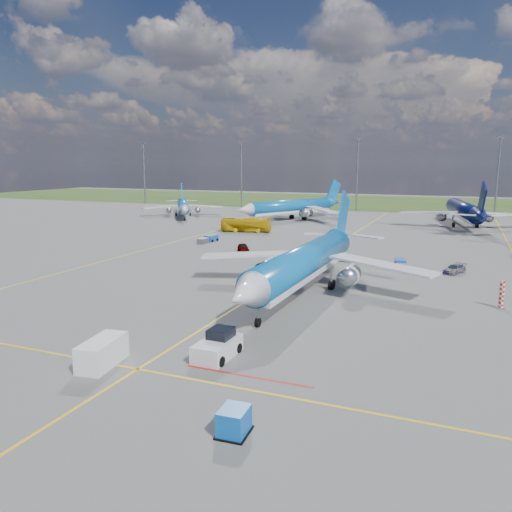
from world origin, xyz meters
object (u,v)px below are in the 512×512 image
at_px(main_airliner, 304,292).
at_px(baggage_tug_w, 401,265).
at_px(service_car_b, 336,255).
at_px(service_van, 102,352).
at_px(bg_jet_nnw, 291,220).
at_px(bg_jet_nw, 183,217).
at_px(bg_jet_n, 463,226).
at_px(pushback_tug, 218,346).
at_px(baggage_tug_c, 208,239).
at_px(uld_container, 234,421).
at_px(apron_bus, 246,225).
at_px(warning_post, 502,295).
at_px(service_car_a, 243,248).
at_px(service_car_c, 455,269).

relative_size(main_airliner, baggage_tug_w, 7.77).
bearing_deg(service_car_b, service_van, -172.37).
relative_size(bg_jet_nnw, main_airliner, 0.95).
bearing_deg(service_car_b, bg_jet_nw, 65.04).
bearing_deg(bg_jet_n, service_car_b, 60.62).
bearing_deg(pushback_tug, service_van, -144.99).
distance_m(main_airliner, baggage_tug_c, 41.19).
relative_size(bg_jet_nw, main_airliner, 0.79).
bearing_deg(baggage_tug_w, service_car_b, 151.30).
height_order(bg_jet_n, baggage_tug_w, bg_jet_n).
height_order(uld_container, service_van, service_van).
bearing_deg(apron_bus, service_van, -177.94).
xyz_separation_m(warning_post, apron_bus, (-48.98, 44.33, 0.05)).
distance_m(main_airliner, service_car_a, 28.58).
bearing_deg(service_car_a, main_airliner, -82.20).
bearing_deg(main_airliner, warning_post, 5.75).
distance_m(uld_container, service_van, 14.29).
relative_size(bg_jet_nw, pushback_tug, 5.13).
distance_m(uld_container, baggage_tug_w, 50.56).
xyz_separation_m(bg_jet_nnw, service_car_c, (42.22, -53.79, 0.62)).
bearing_deg(bg_jet_n, pushback_tug, 69.59).
relative_size(bg_jet_nnw, pushback_tug, 6.14).
height_order(bg_jet_n, main_airliner, bg_jet_n).
distance_m(bg_jet_nnw, baggage_tug_c, 42.46).
xyz_separation_m(bg_jet_n, main_airliner, (-16.95, -75.86, 0.00)).
bearing_deg(bg_jet_nw, warning_post, -72.65).
xyz_separation_m(main_airliner, service_car_c, (16.24, 18.23, 0.62)).
xyz_separation_m(warning_post, baggage_tug_w, (-12.24, 17.06, -0.96)).
bearing_deg(warning_post, bg_jet_nnw, 123.84).
distance_m(bg_jet_nw, bg_jet_n, 74.60).
bearing_deg(main_airliner, baggage_tug_w, 65.74).
distance_m(bg_jet_nnw, service_car_c, 68.38).
bearing_deg(service_car_a, uld_container, -97.43).
relative_size(bg_jet_nw, bg_jet_n, 0.77).
bearing_deg(bg_jet_n, service_car_c, 78.98).
xyz_separation_m(uld_container, service_van, (-13.37, 5.03, 0.25)).
bearing_deg(bg_jet_nw, service_car_a, -81.79).
bearing_deg(baggage_tug_w, main_airliner, -126.22).
bearing_deg(service_van, warning_post, 35.86).
xyz_separation_m(service_van, service_car_c, (24.00, 44.88, -0.39)).
relative_size(apron_bus, service_car_b, 2.59).
bearing_deg(bg_jet_nnw, service_car_c, -24.55).
relative_size(apron_bus, service_car_c, 2.61).
bearing_deg(pushback_tug, service_car_a, 112.82).
distance_m(warning_post, bg_jet_nw, 103.05).
xyz_separation_m(pushback_tug, baggage_tug_w, (9.35, 40.52, -0.33)).
xyz_separation_m(warning_post, bg_jet_nw, (-78.45, 66.80, -1.50)).
bearing_deg(main_airliner, service_car_c, 49.45).
distance_m(service_car_a, baggage_tug_w, 27.03).
height_order(bg_jet_nw, baggage_tug_w, bg_jet_nw).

